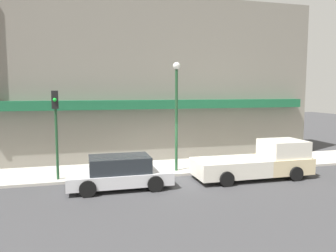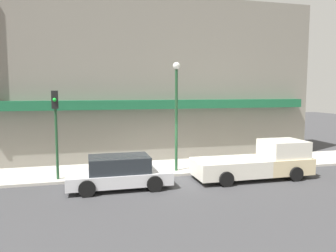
{
  "view_description": "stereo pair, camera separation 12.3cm",
  "coord_description": "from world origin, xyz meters",
  "px_view_note": "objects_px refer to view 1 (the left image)",
  "views": [
    {
      "loc": [
        -4.15,
        -14.86,
        4.12
      ],
      "look_at": [
        0.18,
        1.33,
        2.32
      ],
      "focal_mm": 35.0,
      "sensor_mm": 36.0,
      "label": 1
    },
    {
      "loc": [
        -4.03,
        -14.89,
        4.12
      ],
      "look_at": [
        0.18,
        1.33,
        2.32
      ],
      "focal_mm": 35.0,
      "sensor_mm": 36.0,
      "label": 2
    }
  ],
  "objects_px": {
    "parked_car": "(120,173)",
    "traffic_light": "(56,119)",
    "pickup_truck": "(259,162)",
    "street_lamp": "(176,103)",
    "fire_hydrant": "(197,162)"
  },
  "relations": [
    {
      "from": "parked_car",
      "to": "traffic_light",
      "type": "distance_m",
      "value": 3.77
    },
    {
      "from": "parked_car",
      "to": "traffic_light",
      "type": "xyz_separation_m",
      "value": [
        -2.61,
        1.61,
        2.19
      ]
    },
    {
      "from": "fire_hydrant",
      "to": "traffic_light",
      "type": "relative_size",
      "value": 0.15
    },
    {
      "from": "parked_car",
      "to": "fire_hydrant",
      "type": "height_order",
      "value": "parked_car"
    },
    {
      "from": "pickup_truck",
      "to": "parked_car",
      "type": "distance_m",
      "value": 6.62
    },
    {
      "from": "parked_car",
      "to": "street_lamp",
      "type": "bearing_deg",
      "value": 30.26
    },
    {
      "from": "pickup_truck",
      "to": "parked_car",
      "type": "relative_size",
      "value": 1.28
    },
    {
      "from": "street_lamp",
      "to": "traffic_light",
      "type": "xyz_separation_m",
      "value": [
        -5.67,
        -0.27,
        -0.64
      ]
    },
    {
      "from": "fire_hydrant",
      "to": "street_lamp",
      "type": "xyz_separation_m",
      "value": [
        -1.19,
        -0.26,
        3.09
      ]
    },
    {
      "from": "parked_car",
      "to": "traffic_light",
      "type": "relative_size",
      "value": 1.08
    },
    {
      "from": "parked_car",
      "to": "pickup_truck",
      "type": "bearing_deg",
      "value": -1.34
    },
    {
      "from": "parked_car",
      "to": "street_lamp",
      "type": "height_order",
      "value": "street_lamp"
    },
    {
      "from": "fire_hydrant",
      "to": "pickup_truck",
      "type": "bearing_deg",
      "value": -42.09
    },
    {
      "from": "fire_hydrant",
      "to": "traffic_light",
      "type": "xyz_separation_m",
      "value": [
        -6.86,
        -0.53,
        2.45
      ]
    },
    {
      "from": "street_lamp",
      "to": "fire_hydrant",
      "type": "bearing_deg",
      "value": 12.13
    }
  ]
}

